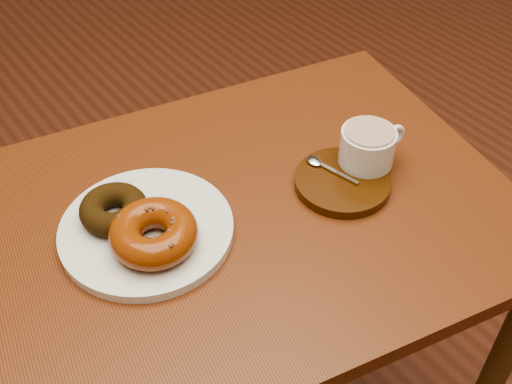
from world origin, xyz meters
TOP-DOWN VIEW (x-y plane):
  - ground at (0.00, 0.00)m, footprint 6.00×6.00m
  - cafe_table at (-0.27, -0.17)m, footprint 0.88×0.73m
  - donut_plate at (-0.41, -0.12)m, footprint 0.26×0.26m
  - donut_cinnamon at (-0.44, -0.08)m, footprint 0.10×0.10m
  - donut_caramel at (-0.42, -0.16)m, footprint 0.17×0.17m
  - saucer at (-0.13, -0.22)m, footprint 0.15×0.15m
  - coffee_cup at (-0.07, -0.21)m, footprint 0.11×0.08m
  - teaspoon at (-0.14, -0.17)m, footprint 0.03×0.09m

SIDE VIEW (x-z plane):
  - ground at x=0.00m, z-range 0.00..0.00m
  - cafe_table at x=-0.27m, z-range 0.25..0.98m
  - donut_plate at x=-0.41m, z-range 0.73..0.74m
  - saucer at x=-0.13m, z-range 0.73..0.74m
  - teaspoon at x=-0.14m, z-range 0.74..0.75m
  - donut_cinnamon at x=-0.44m, z-range 0.74..0.78m
  - donut_caramel at x=-0.42m, z-range 0.74..0.79m
  - coffee_cup at x=-0.07m, z-range 0.74..0.80m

